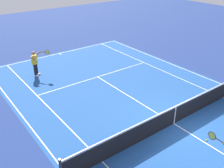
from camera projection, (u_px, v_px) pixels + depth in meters
name	position (u px, v px, depth m)	size (l,w,h in m)	color
ground_plane	(174.00, 123.00, 11.98)	(60.00, 60.00, 0.00)	navy
court_slab	(174.00, 123.00, 11.98)	(24.20, 11.40, 0.00)	#1E4C93
court_line_markings	(174.00, 123.00, 11.98)	(23.85, 11.05, 0.01)	white
tennis_net	(175.00, 115.00, 11.76)	(0.10, 11.70, 1.08)	#2D2D33
tennis_player_near	(35.00, 62.00, 16.35)	(0.74, 1.12, 1.70)	black
tennis_ball	(207.00, 140.00, 10.86)	(0.07, 0.07, 0.07)	#CCE01E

